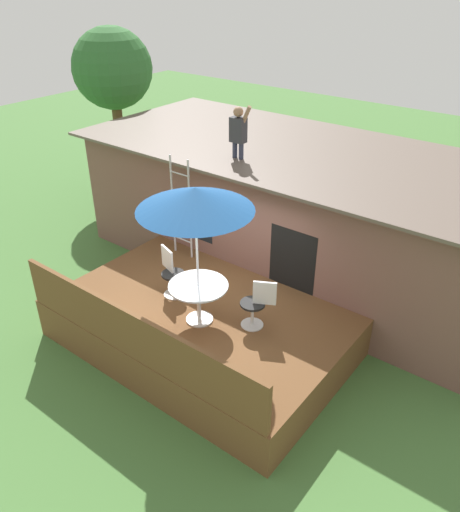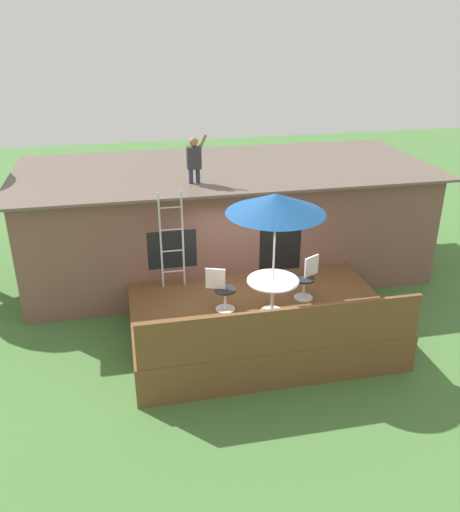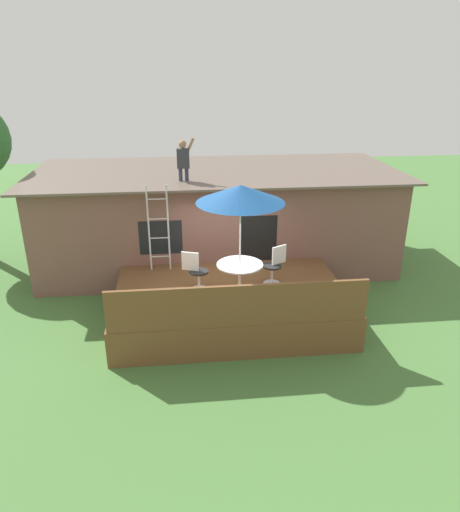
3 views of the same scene
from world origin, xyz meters
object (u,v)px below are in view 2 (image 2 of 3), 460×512
at_px(patio_umbrella, 276,203).
at_px(patio_chair_right, 307,278).
at_px(person_figure, 194,157).
at_px(patio_chair_left, 222,290).
at_px(patio_table, 273,287).
at_px(step_ladder, 172,240).

height_order(patio_umbrella, patio_chair_right, patio_umbrella).
bearing_deg(person_figure, patio_umbrella, -66.76).
relative_size(patio_chair_left, patio_chair_right, 1.00).
bearing_deg(patio_umbrella, patio_table, -90.00).
relative_size(patio_table, person_figure, 0.94).
relative_size(step_ladder, patio_chair_right, 2.39).
bearing_deg(step_ladder, patio_umbrella, -41.21).
distance_m(step_ladder, patio_chair_left, 1.65).
relative_size(patio_umbrella, patio_chair_left, 2.76).
bearing_deg(patio_umbrella, patio_chair_right, 28.58).
distance_m(step_ladder, patio_chair_right, 3.01).
height_order(patio_chair_left, patio_chair_right, same).
bearing_deg(person_figure, patio_chair_left, -85.96).
xyz_separation_m(patio_chair_left, patio_chair_right, (1.87, 0.15, 0.00)).
bearing_deg(person_figure, patio_chair_right, -46.80).
height_order(patio_table, patio_chair_right, patio_chair_right).
relative_size(patio_table, patio_chair_left, 1.13).
xyz_separation_m(person_figure, patio_chair_left, (0.16, -2.32, -2.18)).
bearing_deg(patio_chair_left, patio_chair_right, 23.66).
xyz_separation_m(step_ladder, patio_chair_right, (2.72, -1.11, -0.64)).
relative_size(patio_umbrella, patio_chair_right, 2.76).
relative_size(patio_table, patio_umbrella, 0.41).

